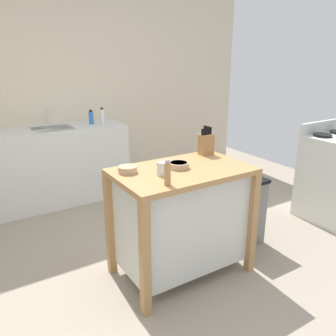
{
  "coord_description": "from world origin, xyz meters",
  "views": [
    {
      "loc": [
        -1.22,
        -1.9,
        1.7
      ],
      "look_at": [
        0.17,
        0.32,
        0.84
      ],
      "focal_mm": 36.93,
      "sensor_mm": 36.0,
      "label": 1
    }
  ],
  "objects": [
    {
      "name": "trash_bin",
      "position": [
        0.92,
        0.2,
        0.32
      ],
      "size": [
        0.36,
        0.28,
        0.63
      ],
      "color": "slate",
      "rests_on": "ground"
    },
    {
      "name": "wall_back",
      "position": [
        0.0,
        2.46,
        1.3
      ],
      "size": [
        5.31,
        0.1,
        2.6
      ],
      "primitive_type": "cube",
      "color": "beige",
      "rests_on": "ground"
    },
    {
      "name": "drinking_cup",
      "position": [
        -0.03,
        0.08,
        0.93
      ],
      "size": [
        0.07,
        0.07,
        0.09
      ],
      "color": "silver",
      "rests_on": "kitchen_island"
    },
    {
      "name": "sink_counter",
      "position": [
        -0.28,
        2.11,
        0.45
      ],
      "size": [
        1.64,
        0.6,
        0.9
      ],
      "color": "silver",
      "rests_on": "ground"
    },
    {
      "name": "knife_block",
      "position": [
        0.56,
        0.33,
        0.98
      ],
      "size": [
        0.11,
        0.09,
        0.25
      ],
      "color": "#9E7042",
      "rests_on": "kitchen_island"
    },
    {
      "name": "sink_faucet",
      "position": [
        -0.28,
        2.25,
        1.01
      ],
      "size": [
        0.02,
        0.02,
        0.22
      ],
      "color": "#B7BCC1",
      "rests_on": "sink_counter"
    },
    {
      "name": "kitchen_island",
      "position": [
        0.17,
        0.12,
        0.5
      ],
      "size": [
        1.02,
        0.64,
        0.89
      ],
      "color": "#AD7F4C",
      "rests_on": "ground"
    },
    {
      "name": "bottle_dish_soap",
      "position": [
        0.19,
        2.09,
        0.97
      ],
      "size": [
        0.06,
        0.06,
        0.17
      ],
      "color": "blue",
      "rests_on": "sink_counter"
    },
    {
      "name": "bowl_stoneware_deep",
      "position": [
        -0.21,
        0.25,
        0.91
      ],
      "size": [
        0.14,
        0.14,
        0.05
      ],
      "color": "tan",
      "rests_on": "kitchen_island"
    },
    {
      "name": "ground_plane",
      "position": [
        0.0,
        0.0,
        0.0
      ],
      "size": [
        6.31,
        6.31,
        0.0
      ],
      "primitive_type": "plane",
      "color": "gray",
      "rests_on": "ground"
    },
    {
      "name": "bottle_hand_soap",
      "position": [
        0.32,
        2.07,
        0.98
      ],
      "size": [
        0.05,
        0.05,
        0.19
      ],
      "color": "white",
      "rests_on": "sink_counter"
    },
    {
      "name": "pepper_grinder",
      "position": [
        -0.1,
        -0.11,
        0.97
      ],
      "size": [
        0.04,
        0.04,
        0.18
      ],
      "color": "#AD7F4C",
      "rests_on": "kitchen_island"
    },
    {
      "name": "bowl_ceramic_wide",
      "position": [
        0.16,
        0.15,
        0.91
      ],
      "size": [
        0.16,
        0.16,
        0.04
      ],
      "color": "tan",
      "rests_on": "kitchen_island"
    }
  ]
}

